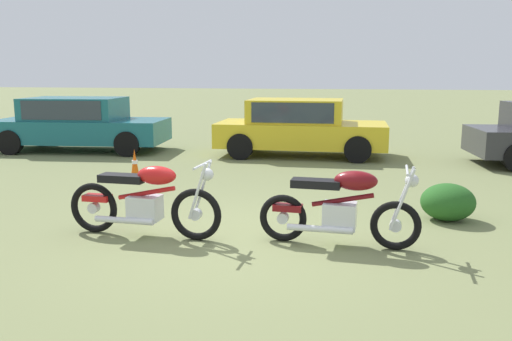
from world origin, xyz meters
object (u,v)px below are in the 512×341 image
Objects in this scene: car_teal at (79,121)px; motorcycle_red at (145,200)px; motorcycle_maroon at (340,208)px; car_yellow at (299,124)px; traffic_cone at (135,165)px; shrub_low at (448,202)px.

motorcycle_red is at bearing -60.92° from car_teal.
motorcycle_maroon is 0.47× the size of car_yellow.
motorcycle_maroon is at bearing -48.66° from car_teal.
motorcycle_maroon is (2.50, 0.07, 0.00)m from motorcycle_red.
traffic_cone is (2.98, -3.28, -0.53)m from car_teal.
traffic_cone is at bearing 143.36° from motorcycle_maroon.
traffic_cone reaches higher than shrub_low.
car_teal reaches higher than shrub_low.
shrub_low is at bearing 47.97° from motorcycle_maroon.
car_yellow is at bearing -2.95° from car_teal.
car_yellow is 5.49× the size of shrub_low.
car_yellow reaches higher than traffic_cone.
car_teal is 1.10× the size of car_yellow.
motorcycle_maroon reaches higher than shrub_low.
car_teal and car_yellow have the same top height.
motorcycle_red is 7.26m from car_yellow.
traffic_cone is at bearing -130.47° from car_yellow.
shrub_low is at bearing -36.94° from car_teal.
motorcycle_red is 4.27m from shrub_low.
motorcycle_red is 2.74× the size of shrub_low.
motorcycle_maroon is 3.35× the size of traffic_cone.
motorcycle_maroon is 2.09m from shrub_low.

